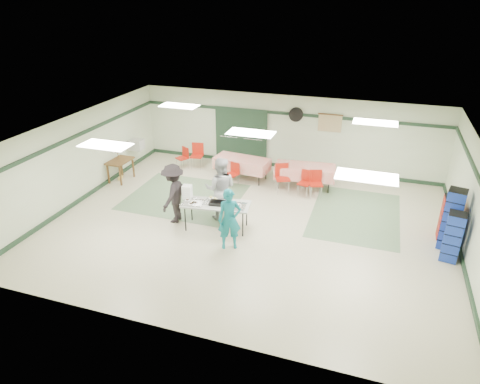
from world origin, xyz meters
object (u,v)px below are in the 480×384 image
(dining_table_b, at_px, (242,163))
(office_printer, at_px, (137,145))
(crate_stack_blue_b, at_px, (452,220))
(volunteer_teal, at_px, (230,219))
(chair_c, at_px, (316,181))
(volunteer_dark, at_px, (174,193))
(crate_stack_blue_a, at_px, (453,237))
(broom, at_px, (119,160))
(serving_table, at_px, (216,205))
(chair_d, at_px, (233,172))
(dining_table_a, at_px, (305,171))
(printer_table, at_px, (120,163))
(chair_b, at_px, (282,175))
(crate_stack_red, at_px, (448,218))
(chair_loose_b, at_px, (184,156))
(chair_loose_a, at_px, (197,153))
(volunteer_grey, at_px, (220,189))
(chair_a, at_px, (306,180))

(dining_table_b, height_order, office_printer, office_printer)
(dining_table_b, height_order, crate_stack_blue_b, crate_stack_blue_b)
(volunteer_teal, bearing_deg, dining_table_b, 79.06)
(chair_c, bearing_deg, volunteer_dark, -158.82)
(volunteer_teal, relative_size, crate_stack_blue_b, 0.99)
(crate_stack_blue_a, height_order, broom, broom)
(volunteer_teal, bearing_deg, serving_table, 105.25)
(chair_d, height_order, crate_stack_blue_b, crate_stack_blue_b)
(crate_stack_blue_a, bearing_deg, broom, 170.24)
(dining_table_a, distance_m, printer_table, 6.30)
(dining_table_a, distance_m, chair_b, 0.85)
(serving_table, bearing_deg, dining_table_b, 89.00)
(crate_stack_blue_a, height_order, crate_stack_red, crate_stack_blue_a)
(chair_d, distance_m, office_printer, 3.86)
(chair_loose_b, xyz_separation_m, broom, (-1.67, -1.62, 0.22))
(dining_table_b, xyz_separation_m, chair_loose_a, (-1.89, 0.49, 0.00))
(dining_table_a, bearing_deg, chair_loose_a, 167.10)
(chair_b, bearing_deg, chair_loose_b, 143.75)
(broom, bearing_deg, dining_table_b, 31.77)
(dining_table_a, height_order, crate_stack_blue_b, crate_stack_blue_b)
(chair_d, xyz_separation_m, chair_loose_a, (-1.78, 1.07, 0.10))
(crate_stack_blue_a, height_order, office_printer, crate_stack_blue_a)
(dining_table_b, xyz_separation_m, crate_stack_red, (6.37, -2.12, 0.05))
(serving_table, bearing_deg, crate_stack_blue_a, -4.16)
(volunteer_grey, height_order, chair_loose_a, volunteer_grey)
(chair_a, distance_m, broom, 6.40)
(chair_a, bearing_deg, dining_table_b, 178.89)
(volunteer_teal, distance_m, broom, 5.88)
(chair_a, bearing_deg, chair_c, 12.97)
(dining_table_a, bearing_deg, broom, -173.78)
(volunteer_grey, relative_size, chair_loose_b, 2.32)
(office_printer, bearing_deg, chair_loose_a, 19.56)
(volunteer_grey, relative_size, office_printer, 3.99)
(chair_c, relative_size, printer_table, 0.90)
(chair_b, xyz_separation_m, printer_table, (-5.50, -0.88, 0.07))
(dining_table_b, xyz_separation_m, crate_stack_blue_a, (6.37, -3.14, 0.07))
(dining_table_a, bearing_deg, chair_d, -171.99)
(volunteer_grey, height_order, dining_table_b, volunteer_grey)
(crate_stack_blue_a, bearing_deg, chair_b, 151.82)
(volunteer_dark, relative_size, chair_d, 2.21)
(chair_loose_b, relative_size, office_printer, 1.72)
(chair_c, bearing_deg, office_printer, 159.35)
(dining_table_a, relative_size, chair_b, 2.17)
(serving_table, height_order, printer_table, serving_table)
(chair_b, height_order, chair_c, chair_b)
(dining_table_b, xyz_separation_m, broom, (-4.01, -1.35, 0.14))
(chair_loose_a, xyz_separation_m, broom, (-2.12, -1.84, 0.14))
(dining_table_b, distance_m, chair_b, 1.66)
(chair_loose_a, relative_size, crate_stack_blue_b, 0.57)
(chair_loose_a, distance_m, broom, 2.81)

